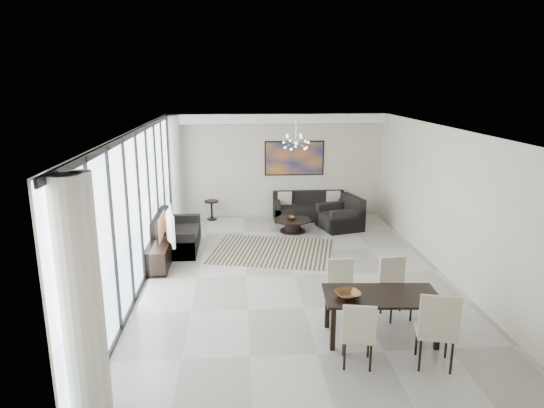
{
  "coord_description": "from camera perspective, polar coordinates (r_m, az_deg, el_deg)",
  "views": [
    {
      "loc": [
        -1.08,
        -8.96,
        3.77
      ],
      "look_at": [
        -0.39,
        0.88,
        1.25
      ],
      "focal_mm": 32.0,
      "sensor_mm": 36.0,
      "label": 1
    }
  ],
  "objects": [
    {
      "name": "dining_chair_nw",
      "position": [
        8.13,
        8.13,
        -9.27
      ],
      "size": [
        0.44,
        0.44,
        0.93
      ],
      "color": "beige",
      "rests_on": "floor"
    },
    {
      "name": "bowl_dining",
      "position": [
        7.24,
        8.93,
        -10.51
      ],
      "size": [
        0.44,
        0.44,
        0.09
      ],
      "primitive_type": "imported",
      "rotation": [
        0.0,
        0.0,
        0.23
      ],
      "color": "brown",
      "rests_on": "dining_table"
    },
    {
      "name": "sofa_main",
      "position": [
        13.64,
        4.45,
        -0.68
      ],
      "size": [
        2.03,
        0.83,
        0.74
      ],
      "color": "black",
      "rests_on": "floor"
    },
    {
      "name": "window_wall",
      "position": [
        9.42,
        -14.77,
        -0.3
      ],
      "size": [
        0.37,
        8.95,
        2.9
      ],
      "color": "silver",
      "rests_on": "floor"
    },
    {
      "name": "bowl_coffee",
      "position": [
        12.39,
        2.24,
        -1.64
      ],
      "size": [
        0.27,
        0.27,
        0.07
      ],
      "primitive_type": "imported",
      "rotation": [
        0.0,
        0.0,
        0.26
      ],
      "color": "brown",
      "rests_on": "coffee_table"
    },
    {
      "name": "television",
      "position": [
        10.33,
        -12.34,
        -2.53
      ],
      "size": [
        0.35,
        1.15,
        0.66
      ],
      "primitive_type": "imported",
      "rotation": [
        0.0,
        0.0,
        1.75
      ],
      "color": "gray",
      "rests_on": "tv_console"
    },
    {
      "name": "soffit",
      "position": [
        13.34,
        0.62,
        10.03
      ],
      "size": [
        5.98,
        0.4,
        0.26
      ],
      "primitive_type": "cube",
      "color": "white",
      "rests_on": "room_shell"
    },
    {
      "name": "loveseat",
      "position": [
        11.37,
        -11.29,
        -3.83
      ],
      "size": [
        0.94,
        1.67,
        0.83
      ],
      "color": "black",
      "rests_on": "floor"
    },
    {
      "name": "dining_chair_ne",
      "position": [
        8.26,
        14.21,
        -9.01
      ],
      "size": [
        0.52,
        0.52,
        0.98
      ],
      "color": "beige",
      "rests_on": "floor"
    },
    {
      "name": "side_table",
      "position": [
        13.55,
        -7.11,
        -0.34
      ],
      "size": [
        0.4,
        0.4,
        0.55
      ],
      "color": "black",
      "rests_on": "floor"
    },
    {
      "name": "coffee_table",
      "position": [
        12.45,
        2.44,
        -2.41
      ],
      "size": [
        0.94,
        0.94,
        0.33
      ],
      "color": "black",
      "rests_on": "floor"
    },
    {
      "name": "dining_chair_sw",
      "position": [
        6.75,
        10.11,
        -14.46
      ],
      "size": [
        0.51,
        0.51,
        0.95
      ],
      "color": "beige",
      "rests_on": "floor"
    },
    {
      "name": "dining_table",
      "position": [
        7.48,
        12.73,
        -10.96
      ],
      "size": [
        1.74,
        0.95,
        0.71
      ],
      "color": "black",
      "rests_on": "floor"
    },
    {
      "name": "dining_chair_se",
      "position": [
        6.92,
        18.86,
        -13.34
      ],
      "size": [
        0.62,
        0.62,
        1.11
      ],
      "color": "beige",
      "rests_on": "floor"
    },
    {
      "name": "room_shell",
      "position": [
        9.38,
        5.55,
        -0.06
      ],
      "size": [
        6.0,
        9.0,
        2.9
      ],
      "color": "#A8A39B",
      "rests_on": "ground"
    },
    {
      "name": "rug",
      "position": [
        11.08,
        0.07,
        -5.54
      ],
      "size": [
        3.04,
        2.58,
        0.01
      ],
      "primitive_type": "cube",
      "rotation": [
        0.0,
        0.0,
        -0.22
      ],
      "color": "black",
      "rests_on": "floor"
    },
    {
      "name": "armchair",
      "position": [
        12.8,
        8.17,
        -1.61
      ],
      "size": [
        1.19,
        1.22,
        0.84
      ],
      "color": "black",
      "rests_on": "floor"
    },
    {
      "name": "painting",
      "position": [
        13.69,
        2.65,
        5.4
      ],
      "size": [
        1.68,
        0.04,
        0.98
      ],
      "primitive_type": "cube",
      "color": "#CA6D1C",
      "rests_on": "room_shell"
    },
    {
      "name": "tv_console",
      "position": [
        10.53,
        -13.04,
        -5.57
      ],
      "size": [
        0.46,
        1.62,
        0.51
      ],
      "primitive_type": "cube",
      "color": "black",
      "rests_on": "floor"
    },
    {
      "name": "chandelier",
      "position": [
        11.63,
        2.83,
        7.3
      ],
      "size": [
        0.66,
        0.66,
        0.71
      ],
      "color": "silver",
      "rests_on": "room_shell"
    }
  ]
}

